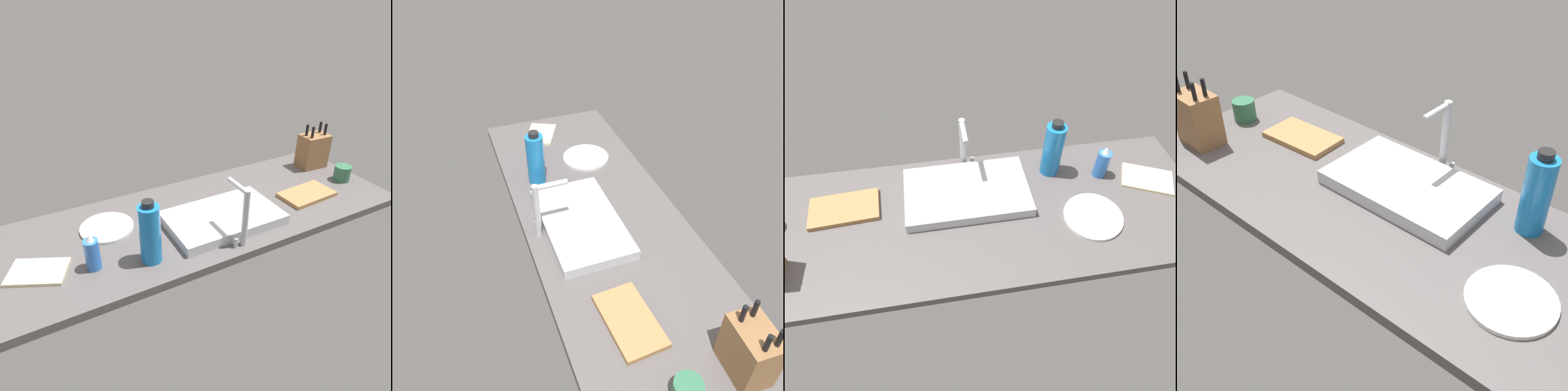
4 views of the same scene
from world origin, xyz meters
TOP-DOWN VIEW (x-y plane):
  - countertop_slab at (0.00, 0.00)cm, footprint 172.41×61.84cm
  - sink_basin at (-2.54, 9.42)cm, footprint 46.90×28.25cm
  - faucet at (-1.39, 24.48)cm, footprint 5.50×13.02cm
  - knife_block at (-73.13, -13.96)cm, footprint 14.96×10.84cm
  - cutting_board at (-48.55, 9.68)cm, footprint 26.08×16.02cm
  - water_bottle at (32.53, 17.64)cm, footprint 7.67×7.67cm
  - dinner_plate at (41.60, -8.48)cm, footprint 21.52×21.52cm
  - coffee_mug at (-75.28, 5.63)cm, footprint 8.07×8.07cm

SIDE VIEW (x-z plane):
  - countertop_slab at x=0.00cm, z-range 0.00..3.50cm
  - dinner_plate at x=41.60cm, z-range 3.50..4.70cm
  - cutting_board at x=-48.55cm, z-range 3.50..5.30cm
  - sink_basin at x=-2.54cm, z-range 3.50..7.70cm
  - coffee_mug at x=-75.28cm, z-range 3.50..11.17cm
  - knife_block at x=-73.13cm, z-range 0.80..24.36cm
  - water_bottle at x=32.53cm, z-range 2.75..27.34cm
  - faucet at x=-1.39cm, z-range 5.62..29.22cm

